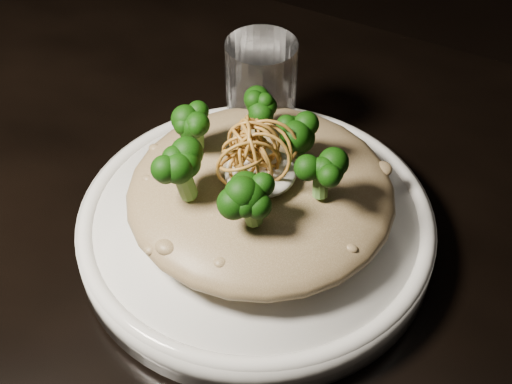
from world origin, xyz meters
TOP-DOWN VIEW (x-y plane):
  - table at (0.00, 0.00)m, footprint 1.10×0.80m
  - plate at (0.02, 0.06)m, footprint 0.28×0.28m
  - risotto at (0.02, 0.06)m, footprint 0.21×0.21m
  - broccoli at (0.02, 0.05)m, footprint 0.13×0.13m
  - cheese at (0.03, 0.05)m, footprint 0.05×0.05m
  - shallots at (0.02, 0.05)m, footprint 0.06×0.06m
  - drinking_glass at (-0.03, 0.16)m, footprint 0.08×0.08m

SIDE VIEW (x-z plane):
  - table at x=0.00m, z-range 0.29..1.04m
  - plate at x=0.02m, z-range 0.75..0.78m
  - risotto at x=0.02m, z-range 0.78..0.82m
  - drinking_glass at x=-0.03m, z-range 0.75..0.86m
  - cheese at x=0.03m, z-range 0.82..0.84m
  - broccoli at x=0.02m, z-range 0.82..0.87m
  - shallots at x=0.02m, z-range 0.84..0.88m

